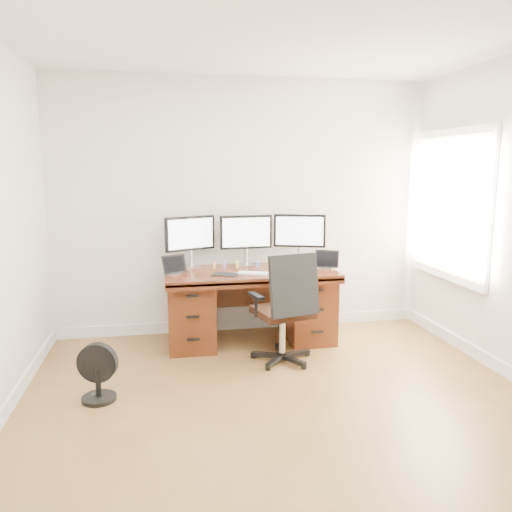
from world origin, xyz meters
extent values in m
plane|color=brown|center=(0.00, 0.00, 0.00)|extent=(4.50, 4.50, 0.00)
cube|color=white|center=(0.00, 2.25, 1.35)|extent=(4.00, 0.10, 2.70)
cube|color=white|center=(1.97, 1.50, 1.40)|extent=(0.04, 1.30, 1.50)
cube|color=white|center=(1.95, 1.50, 1.40)|extent=(0.01, 1.15, 1.35)
cube|color=#4A1F0E|center=(0.00, 1.80, 0.72)|extent=(1.70, 0.80, 0.05)
cube|color=#4A1F0E|center=(-0.60, 1.83, 0.35)|extent=(0.45, 0.70, 0.70)
cube|color=#4A1F0E|center=(0.60, 1.83, 0.35)|extent=(0.45, 0.70, 0.70)
cube|color=#361509|center=(0.00, 2.10, 0.50)|extent=(0.74, 0.03, 0.40)
cylinder|color=black|center=(0.20, 1.25, 0.04)|extent=(0.66, 0.66, 0.08)
cylinder|color=silver|center=(0.20, 1.25, 0.27)|extent=(0.06, 0.06, 0.39)
cube|color=black|center=(0.20, 1.25, 0.47)|extent=(0.56, 0.55, 0.07)
cube|color=black|center=(0.25, 1.04, 0.76)|extent=(0.45, 0.15, 0.54)
cube|color=black|center=(-0.06, 1.19, 0.65)|extent=(0.11, 0.24, 0.03)
cube|color=black|center=(0.46, 1.31, 0.65)|extent=(0.11, 0.24, 0.03)
cylinder|color=black|center=(-1.38, 0.72, 0.02)|extent=(0.26, 0.26, 0.03)
cylinder|color=black|center=(-1.38, 0.72, 0.14)|extent=(0.04, 0.04, 0.22)
cylinder|color=black|center=(-1.38, 0.72, 0.30)|extent=(0.31, 0.14, 0.31)
cube|color=silver|center=(-0.58, 2.07, 0.76)|extent=(0.22, 0.20, 0.01)
cylinder|color=silver|center=(-0.58, 2.07, 0.84)|extent=(0.04, 0.04, 0.18)
cube|color=black|center=(-0.58, 2.07, 1.10)|extent=(0.52, 0.26, 0.35)
cube|color=white|center=(-0.57, 2.05, 1.10)|extent=(0.46, 0.21, 0.30)
cube|color=silver|center=(0.00, 2.07, 0.76)|extent=(0.19, 0.15, 0.01)
cylinder|color=silver|center=(0.00, 2.07, 0.84)|extent=(0.04, 0.04, 0.18)
cube|color=black|center=(0.00, 2.07, 1.10)|extent=(0.55, 0.07, 0.35)
cube|color=white|center=(0.00, 2.05, 1.10)|extent=(0.50, 0.03, 0.30)
cube|color=silver|center=(0.58, 2.07, 0.76)|extent=(0.22, 0.19, 0.01)
cylinder|color=silver|center=(0.58, 2.07, 0.84)|extent=(0.04, 0.04, 0.18)
cube|color=black|center=(0.58, 2.07, 1.10)|extent=(0.53, 0.21, 0.35)
cube|color=white|center=(0.57, 2.05, 1.10)|extent=(0.47, 0.17, 0.30)
cube|color=silver|center=(-0.75, 1.75, 0.76)|extent=(0.12, 0.12, 0.01)
cube|color=black|center=(-0.75, 1.75, 0.85)|extent=(0.25, 0.16, 0.17)
cube|color=silver|center=(0.79, 1.75, 0.76)|extent=(0.12, 0.12, 0.01)
cube|color=black|center=(0.79, 1.75, 0.85)|extent=(0.25, 0.16, 0.17)
cube|color=silver|center=(-0.01, 1.63, 0.76)|extent=(0.31, 0.23, 0.01)
cube|color=silver|center=(0.26, 1.66, 0.76)|extent=(0.14, 0.14, 0.01)
cube|color=black|center=(-0.28, 1.64, 0.76)|extent=(0.28, 0.24, 0.01)
cube|color=black|center=(-0.05, 1.76, 0.76)|extent=(0.12, 0.06, 0.01)
cylinder|color=#FEAF59|center=(-0.35, 1.95, 0.77)|extent=(0.02, 0.02, 0.05)
sphere|color=#FEAF59|center=(-0.35, 1.95, 0.81)|extent=(0.03, 0.03, 0.03)
cylinder|color=#836CCB|center=(-0.25, 1.95, 0.77)|extent=(0.02, 0.02, 0.05)
sphere|color=#836CCB|center=(-0.25, 1.95, 0.81)|extent=(0.03, 0.03, 0.03)
cylinder|color=#DFCB57|center=(-0.11, 1.95, 0.77)|extent=(0.02, 0.02, 0.05)
sphere|color=#DFCB57|center=(-0.11, 1.95, 0.81)|extent=(0.03, 0.03, 0.03)
cylinder|color=#6678E4|center=(0.11, 1.95, 0.77)|extent=(0.02, 0.02, 0.05)
sphere|color=#6678E4|center=(0.11, 1.95, 0.81)|extent=(0.03, 0.03, 0.03)
cylinder|color=brown|center=(0.25, 1.95, 0.77)|extent=(0.02, 0.02, 0.05)
sphere|color=brown|center=(0.25, 1.95, 0.81)|extent=(0.03, 0.03, 0.03)
camera|label=1|loc=(-0.85, -3.03, 1.76)|focal=35.00mm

